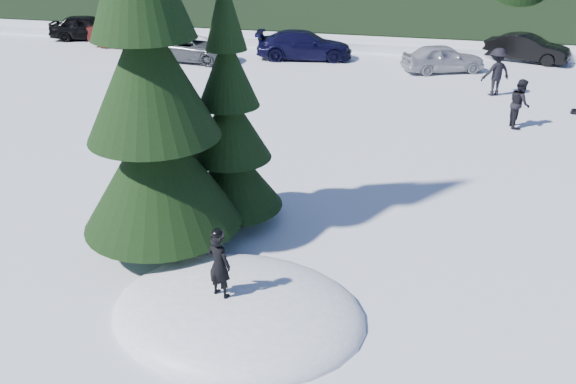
% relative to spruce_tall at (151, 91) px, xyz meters
% --- Properties ---
extents(ground, '(200.00, 200.00, 0.00)m').
position_rel_spruce_tall_xyz_m(ground, '(2.20, -1.80, -3.32)').
color(ground, white).
rests_on(ground, ground).
extents(snow_mound, '(4.48, 3.52, 0.96)m').
position_rel_spruce_tall_xyz_m(snow_mound, '(2.20, -1.80, -3.32)').
color(snow_mound, white).
rests_on(snow_mound, ground).
extents(spruce_tall, '(3.20, 3.20, 8.60)m').
position_rel_spruce_tall_xyz_m(spruce_tall, '(0.00, 0.00, 0.00)').
color(spruce_tall, '#322110').
rests_on(spruce_tall, ground).
extents(spruce_short, '(2.20, 2.20, 5.37)m').
position_rel_spruce_tall_xyz_m(spruce_short, '(1.00, 1.40, -1.22)').
color(spruce_short, '#322110').
rests_on(spruce_short, ground).
extents(child_skier, '(0.50, 0.40, 1.19)m').
position_rel_spruce_tall_xyz_m(child_skier, '(1.98, -1.97, -2.24)').
color(child_skier, black).
rests_on(child_skier, snow_mound).
extents(adult_0, '(0.71, 0.85, 1.60)m').
position_rel_spruce_tall_xyz_m(adult_0, '(7.87, 9.85, -2.52)').
color(adult_0, black).
rests_on(adult_0, ground).
extents(adult_2, '(1.36, 1.17, 1.82)m').
position_rel_spruce_tall_xyz_m(adult_2, '(7.39, 13.61, -2.41)').
color(adult_2, black).
rests_on(adult_2, ground).
extents(car_0, '(4.42, 2.76, 1.40)m').
position_rel_spruce_tall_xyz_m(car_0, '(-14.36, 19.75, -2.62)').
color(car_0, black).
rests_on(car_0, ground).
extents(car_1, '(4.69, 2.04, 1.50)m').
position_rel_spruce_tall_xyz_m(car_1, '(-10.80, 18.31, -2.57)').
color(car_1, '#360B09').
rests_on(car_1, ground).
extents(car_2, '(4.58, 2.43, 1.23)m').
position_rel_spruce_tall_xyz_m(car_2, '(-6.38, 16.20, -2.71)').
color(car_2, '#515459').
rests_on(car_2, ground).
extents(car_3, '(4.93, 2.65, 1.36)m').
position_rel_spruce_tall_xyz_m(car_3, '(-1.23, 17.99, -2.64)').
color(car_3, black).
rests_on(car_3, ground).
extents(car_4, '(3.90, 2.82, 1.23)m').
position_rel_spruce_tall_xyz_m(car_4, '(5.40, 16.98, -2.70)').
color(car_4, '#9B9CA4').
rests_on(car_4, ground).
extents(car_5, '(4.10, 2.50, 1.28)m').
position_rel_spruce_tall_xyz_m(car_5, '(9.29, 20.18, -2.68)').
color(car_5, black).
rests_on(car_5, ground).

